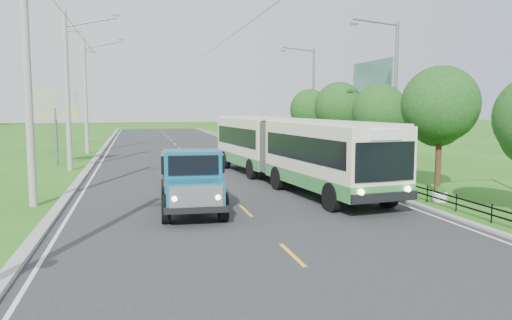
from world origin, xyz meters
name	(u,v)px	position (x,y,z in m)	size (l,w,h in m)	color
ground	(292,255)	(0.00, 0.00, 0.00)	(240.00, 240.00, 0.00)	#275E16
road	(201,168)	(0.00, 20.00, 0.01)	(14.00, 120.00, 0.02)	#28282B
curb_left	(87,170)	(-7.20, 20.00, 0.07)	(0.40, 120.00, 0.15)	#9E9E99
curb_right	(303,165)	(7.15, 20.00, 0.05)	(0.30, 120.00, 0.10)	#9E9E99
edge_line_left	(96,171)	(-6.65, 20.00, 0.02)	(0.12, 120.00, 0.00)	silver
edge_line_right	(296,165)	(6.65, 20.00, 0.02)	(0.12, 120.00, 0.00)	silver
centre_dash	(292,254)	(0.00, 0.00, 0.02)	(0.12, 2.20, 0.00)	yellow
railing_right	(350,172)	(8.00, 14.00, 0.30)	(0.04, 40.00, 0.60)	black
pole_near	(29,81)	(-8.26, 9.00, 5.09)	(3.51, 0.32, 10.00)	gray
pole_mid	(68,91)	(-8.26, 21.00, 5.09)	(3.51, 0.32, 10.00)	gray
pole_far	(86,95)	(-8.26, 33.00, 5.09)	(3.51, 0.32, 10.00)	gray
tree_third	(439,109)	(9.86, 8.14, 3.99)	(3.60, 3.62, 6.00)	#382314
tree_fourth	(379,115)	(9.86, 14.14, 3.59)	(3.24, 3.31, 5.40)	#382314
tree_fifth	(339,110)	(9.86, 20.14, 3.85)	(3.48, 3.52, 5.80)	#382314
tree_back	(310,112)	(9.86, 26.14, 3.65)	(3.30, 3.36, 5.50)	#382314
streetlight_mid	(393,93)	(10.64, 14.00, 4.90)	(3.02, 0.20, 9.07)	slate
streetlight_far	(312,97)	(10.64, 28.00, 4.90)	(3.02, 0.20, 9.07)	slate
planter_near	(440,195)	(8.60, 6.00, 0.29)	(0.64, 0.64, 0.67)	silver
planter_mid	(359,172)	(8.60, 14.00, 0.29)	(0.64, 0.64, 0.67)	silver
planter_far	(312,158)	(8.60, 22.00, 0.29)	(0.64, 0.64, 0.67)	silver
billboard_left	(55,110)	(-9.50, 24.00, 3.87)	(3.00, 0.20, 5.20)	slate
billboard_right	(372,89)	(12.30, 20.00, 5.34)	(0.24, 6.00, 7.30)	slate
bus	(289,146)	(3.69, 12.25, 2.02)	(4.78, 17.61, 3.36)	#34823D
dump_truck	(191,176)	(-2.06, 6.57, 1.40)	(2.56, 5.98, 2.47)	#145B7A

